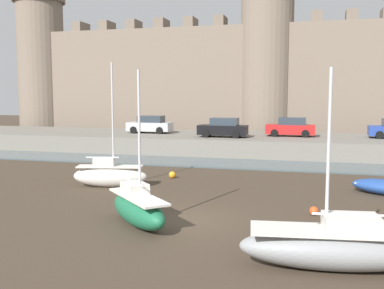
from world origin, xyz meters
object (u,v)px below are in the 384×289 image
Objects in this scene: car_quay_centre_west at (150,125)px; car_quay_centre_east at (291,127)px; mooring_buoy_off_centre at (314,211)px; sailboat_midflat_right at (138,208)px; sailboat_foreground_right at (110,174)px; mooring_buoy_near_shore at (172,175)px; sailboat_near_channel_right at (336,247)px; car_quay_east at (223,128)px.

car_quay_centre_east is (12.83, -0.05, 0.00)m from car_quay_centre_west.
mooring_buoy_off_centre is at bearing -84.55° from car_quay_centre_east.
car_quay_centre_east is at bearing 95.45° from mooring_buoy_off_centre.
sailboat_foreground_right is at bearing 123.34° from sailboat_midflat_right.
sailboat_midflat_right is at bearing -56.66° from sailboat_foreground_right.
mooring_buoy_near_shore is (-1.70, 9.79, -0.48)m from sailboat_midflat_right.
mooring_buoy_off_centre is at bearing 95.73° from sailboat_near_channel_right.
sailboat_midflat_right is at bearing -153.66° from mooring_buoy_off_centre.
car_quay_centre_west is (-8.19, 23.47, 1.59)m from sailboat_midflat_right.
car_quay_east is 1.00× the size of car_quay_centre_east.
car_quay_centre_east is at bearing 65.02° from mooring_buoy_near_shore.
car_quay_east is (7.36, -2.22, 0.00)m from car_quay_centre_west.
sailboat_foreground_right is at bearing -76.90° from car_quay_centre_west.
car_quay_centre_east is (-2.51, 26.06, 1.60)m from sailboat_near_channel_right.
car_quay_centre_east is (4.65, 23.42, 1.59)m from sailboat_midflat_right.
sailboat_midflat_right reaches higher than car_quay_centre_east.
car_quay_east is (-7.39, 17.99, 2.08)m from mooring_buoy_off_centre.
mooring_buoy_off_centre is at bearing -16.30° from sailboat_foreground_right.
sailboat_near_channel_right is 0.86× the size of sailboat_foreground_right.
car_quay_east is (-7.98, 23.88, 1.60)m from sailboat_near_channel_right.
mooring_buoy_near_shore is at bearing 125.50° from sailboat_near_channel_right.
car_quay_east is at bearing 108.49° from sailboat_near_channel_right.
sailboat_midflat_right is 1.45× the size of car_quay_east.
sailboat_midflat_right is 21.32m from car_quay_east.
mooring_buoy_near_shore is 15.18m from car_quay_centre_east.
sailboat_midflat_right is 1.45× the size of car_quay_centre_west.
sailboat_near_channel_right reaches higher than car_quay_east.
car_quay_centre_west is at bearing 163.19° from car_quay_east.
car_quay_centre_west is (-15.35, 26.10, 1.60)m from sailboat_near_channel_right.
sailboat_midflat_right is 24.90m from car_quay_centre_west.
mooring_buoy_near_shore is 0.10× the size of car_quay_centre_east.
sailboat_midflat_right is 7.35m from mooring_buoy_off_centre.
sailboat_foreground_right reaches higher than mooring_buoy_off_centre.
sailboat_near_channel_right is at bearing -20.21° from sailboat_midflat_right.
car_quay_centre_west reaches higher than mooring_buoy_off_centre.
car_quay_centre_east reaches higher than mooring_buoy_near_shore.
sailboat_near_channel_right is 15.24× the size of mooring_buoy_off_centre.
sailboat_foreground_right reaches higher than car_quay_centre_west.
sailboat_near_channel_right reaches higher than car_quay_centre_east.
mooring_buoy_off_centre is (-0.59, 5.89, -0.48)m from sailboat_near_channel_right.
mooring_buoy_off_centre is 0.09× the size of car_quay_centre_west.
sailboat_foreground_right reaches higher than car_quay_centre_east.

